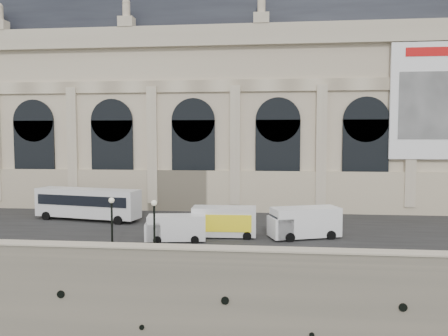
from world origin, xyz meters
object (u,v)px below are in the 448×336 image
object	(u,v)px
box_truck	(220,222)
lamp_right	(154,229)
van_b	(173,228)
bus_left	(88,203)
lamp_left	(112,225)
van_c	(301,223)

from	to	relation	value
box_truck	lamp_right	size ratio (longest dim) A/B	1.58
lamp_right	van_b	bearing A→B (deg)	87.01
bus_left	lamp_left	distance (m)	14.35
lamp_right	bus_left	bearing A→B (deg)	129.18
bus_left	box_truck	xyz separation A→B (m)	(15.03, -6.22, -0.55)
lamp_left	bus_left	bearing A→B (deg)	120.48
van_c	box_truck	distance (m)	7.25
van_c	lamp_right	size ratio (longest dim) A/B	1.52
van_b	lamp_right	size ratio (longest dim) A/B	1.23
van_c	box_truck	xyz separation A→B (m)	(-7.24, -0.19, -0.03)
van_b	lamp_left	xyz separation A→B (m)	(-3.90, -4.08, 0.99)
van_c	bus_left	bearing A→B (deg)	164.84
bus_left	van_b	distance (m)	13.94
van_b	van_c	xyz separation A→B (m)	(11.09, 2.26, 0.24)
lamp_left	lamp_right	distance (m)	3.78
bus_left	lamp_left	world-z (taller)	lamp_left
van_b	lamp_right	xyz separation A→B (m)	(-0.27, -5.10, 0.99)
van_b	lamp_left	bearing A→B (deg)	-133.77
lamp_left	lamp_right	size ratio (longest dim) A/B	1.00
box_truck	lamp_right	world-z (taller)	lamp_right
van_b	box_truck	distance (m)	4.37
bus_left	van_b	bearing A→B (deg)	-36.55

